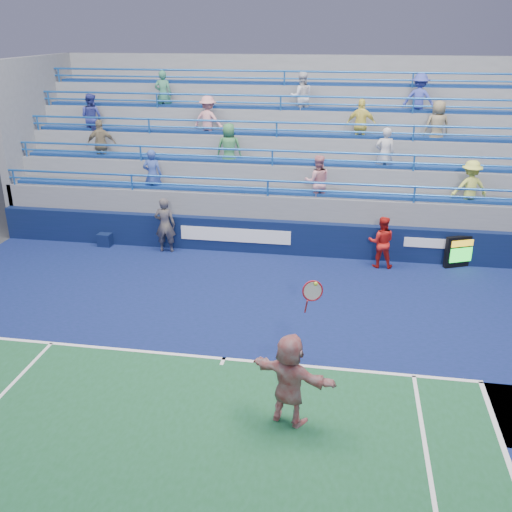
% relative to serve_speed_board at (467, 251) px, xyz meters
% --- Properties ---
extents(ground, '(120.00, 120.00, 0.00)m').
position_rel_serve_speed_board_xyz_m(ground, '(-6.19, -6.38, -0.50)').
color(ground, '#333538').
extents(sponsor_wall, '(18.00, 0.32, 1.10)m').
position_rel_serve_speed_board_xyz_m(sponsor_wall, '(-6.18, 0.12, 0.05)').
color(sponsor_wall, '#0A1739').
rests_on(sponsor_wall, ground).
extents(bleacher_stand, '(18.00, 5.60, 5.38)m').
position_rel_serve_speed_board_xyz_m(bleacher_stand, '(-6.18, 3.89, 1.04)').
color(bleacher_stand, slate).
rests_on(bleacher_stand, ground).
extents(serve_speed_board, '(1.38, 0.72, 0.99)m').
position_rel_serve_speed_board_xyz_m(serve_speed_board, '(0.00, 0.00, 0.00)').
color(serve_speed_board, black).
rests_on(serve_speed_board, ground).
extents(judge_chair, '(0.47, 0.47, 0.79)m').
position_rel_serve_speed_board_xyz_m(judge_chair, '(-11.60, -0.11, -0.25)').
color(judge_chair, '#0C183C').
rests_on(judge_chair, ground).
extents(tennis_player, '(1.76, 1.10, 2.91)m').
position_rel_serve_speed_board_xyz_m(tennis_player, '(-4.54, -8.24, 0.41)').
color(tennis_player, silver).
rests_on(tennis_player, ground).
extents(line_judge, '(0.71, 0.51, 1.83)m').
position_rel_serve_speed_board_xyz_m(line_judge, '(-9.43, -0.31, 0.41)').
color(line_judge, '#131635').
rests_on(line_judge, ground).
extents(ball_girl, '(0.79, 0.62, 1.61)m').
position_rel_serve_speed_board_xyz_m(ball_girl, '(-2.60, -0.48, 0.31)').
color(ball_girl, red).
rests_on(ball_girl, ground).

